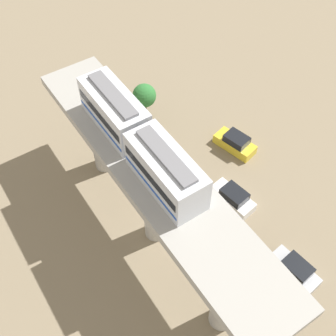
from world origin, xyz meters
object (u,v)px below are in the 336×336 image
at_px(parked_car_white, 233,198).
at_px(parked_car_silver, 294,270).
at_px(train, 139,139).
at_px(parked_car_yellow, 235,143).
at_px(tree_near_viaduct, 144,96).

height_order(parked_car_white, parked_car_silver, same).
bearing_deg(parked_car_white, train, -31.70).
bearing_deg(parked_car_yellow, parked_car_silver, 56.63).
height_order(train, tree_near_viaduct, train).
bearing_deg(parked_car_white, parked_car_yellow, -140.23).
bearing_deg(parked_car_yellow, train, -4.24).
bearing_deg(parked_car_yellow, tree_near_viaduct, -71.19).
distance_m(parked_car_silver, tree_near_viaduct, 21.86).
xyz_separation_m(parked_car_white, parked_car_silver, (0.37, 8.24, 0.00)).
relative_size(parked_car_yellow, tree_near_viaduct, 0.98).
distance_m(train, parked_car_silver, 16.42).
distance_m(train, parked_car_yellow, 15.35).
bearing_deg(parked_car_silver, train, -64.64).
bearing_deg(train, parked_car_silver, 121.95).
bearing_deg(parked_car_silver, parked_car_yellow, -116.44).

